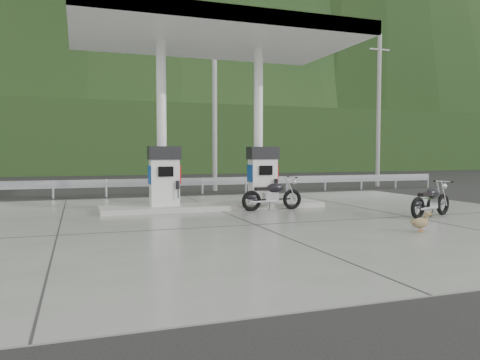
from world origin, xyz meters
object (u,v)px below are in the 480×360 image
object	(u,v)px
gas_pump_left	(164,176)
gas_pump_right	(263,175)
motorcycle_left	(272,196)
duck	(420,223)
motorcycle_right	(431,201)

from	to	relation	value
gas_pump_left	gas_pump_right	size ratio (longest dim) A/B	1.00
motorcycle_left	gas_pump_right	bearing A→B (deg)	84.89
gas_pump_right	motorcycle_left	size ratio (longest dim) A/B	0.96
gas_pump_left	motorcycle_left	size ratio (longest dim) A/B	0.96
gas_pump_right	gas_pump_left	bearing A→B (deg)	180.00
duck	motorcycle_left	bearing A→B (deg)	101.36
gas_pump_left	motorcycle_right	world-z (taller)	gas_pump_left
gas_pump_right	motorcycle_left	world-z (taller)	gas_pump_right
gas_pump_left	duck	world-z (taller)	gas_pump_left
gas_pump_left	gas_pump_right	xyz separation A→B (m)	(3.20, 0.00, 0.00)
duck	gas_pump_left	bearing A→B (deg)	123.28
gas_pump_right	motorcycle_right	world-z (taller)	gas_pump_right
gas_pump_left	gas_pump_right	world-z (taller)	same
gas_pump_left	duck	distance (m)	7.39
motorcycle_right	duck	size ratio (longest dim) A/B	3.32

